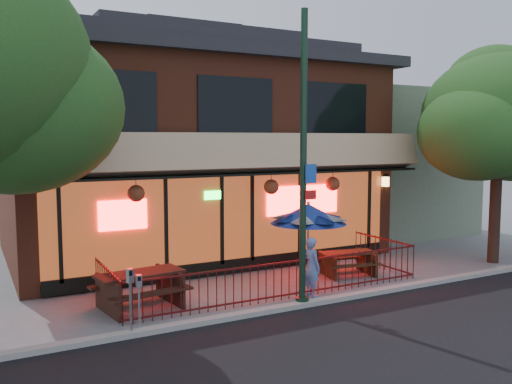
% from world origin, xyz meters
% --- Properties ---
extents(ground, '(80.00, 80.00, 0.00)m').
position_xyz_m(ground, '(0.00, 0.00, 0.00)').
color(ground, gray).
rests_on(ground, ground).
extents(curb, '(80.00, 0.25, 0.12)m').
position_xyz_m(curb, '(0.00, -0.50, 0.06)').
color(curb, '#999993').
rests_on(curb, ground).
extents(restaurant_building, '(12.96, 9.49, 8.05)m').
position_xyz_m(restaurant_building, '(0.00, 7.11, 4.13)').
color(restaurant_building, brown).
rests_on(restaurant_building, ground).
extents(neighbor_building, '(6.00, 7.00, 6.00)m').
position_xyz_m(neighbor_building, '(9.00, 7.70, 3.00)').
color(neighbor_building, slate).
rests_on(neighbor_building, ground).
extents(patio_fence, '(8.44, 2.62, 1.00)m').
position_xyz_m(patio_fence, '(0.00, 0.50, 0.63)').
color(patio_fence, '#4D1011').
rests_on(patio_fence, ground).
extents(street_light, '(0.43, 0.32, 7.00)m').
position_xyz_m(street_light, '(0.00, -0.40, 3.15)').
color(street_light, black).
rests_on(street_light, ground).
extents(street_tree_right, '(4.80, 4.80, 7.02)m').
position_xyz_m(street_tree_right, '(8.04, 0.59, 4.96)').
color(street_tree_right, '#301E18').
rests_on(street_tree_right, ground).
extents(picnic_table_left, '(2.22, 1.81, 0.87)m').
position_xyz_m(picnic_table_left, '(-3.51, 1.25, 0.57)').
color(picnic_table_left, '#371C14').
rests_on(picnic_table_left, ground).
extents(picnic_table_right, '(1.84, 1.54, 0.70)m').
position_xyz_m(picnic_table_right, '(2.78, 1.43, 0.46)').
color(picnic_table_right, '#382613').
rests_on(picnic_table_right, ground).
extents(patio_umbrella, '(2.05, 2.05, 2.34)m').
position_xyz_m(patio_umbrella, '(1.07, 0.96, 2.00)').
color(patio_umbrella, gray).
rests_on(patio_umbrella, ground).
extents(pedestrian, '(0.40, 0.58, 1.53)m').
position_xyz_m(pedestrian, '(0.61, 0.10, 0.77)').
color(pedestrian, '#5F7DBE').
rests_on(pedestrian, ground).
extents(parking_meter_near, '(0.11, 0.10, 1.24)m').
position_xyz_m(parking_meter_near, '(-4.00, -0.40, 0.84)').
color(parking_meter_near, '#9A9BA2').
rests_on(parking_meter_near, ground).
extents(parking_meter_far, '(0.15, 0.14, 1.41)m').
position_xyz_m(parking_meter_far, '(-4.20, -0.48, 0.95)').
color(parking_meter_far, gray).
rests_on(parking_meter_far, ground).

